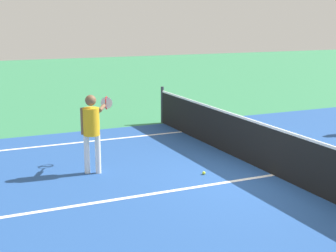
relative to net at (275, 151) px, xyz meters
name	(u,v)px	position (x,y,z in m)	size (l,w,h in m)	color
ground_plane	(274,175)	(0.00, 0.00, -0.49)	(60.00, 60.00, 0.00)	#337F51
court_surface_inbounds	(274,175)	(0.00, 0.00, -0.49)	(10.62, 24.40, 0.00)	#234C93
line_center_service	(118,199)	(0.00, -3.20, -0.49)	(0.10, 6.40, 0.01)	white
net	(275,151)	(0.00, 0.00, 0.00)	(10.91, 0.09, 1.07)	#33383D
player_near	(92,125)	(-1.62, -3.17, 0.48)	(1.00, 0.84, 1.57)	white
tennis_ball_near_net	(204,173)	(-0.59, -1.23, -0.46)	(0.07, 0.07, 0.07)	#CCE033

